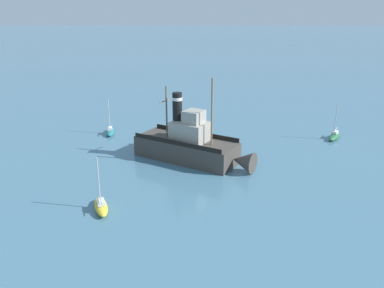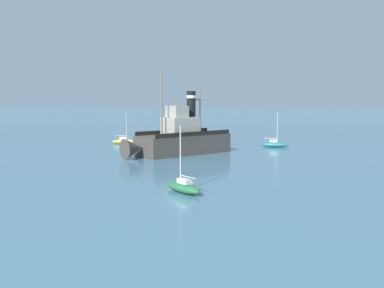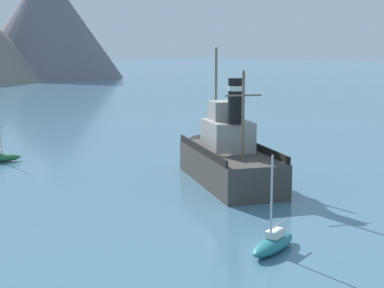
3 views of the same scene
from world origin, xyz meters
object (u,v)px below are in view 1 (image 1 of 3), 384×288
Objects in this scene: old_tugboat at (191,145)px; sailboat_teal at (110,131)px; sailboat_yellow at (101,206)px; sailboat_green at (334,136)px.

sailboat_teal is at bearing -129.20° from old_tugboat.
sailboat_teal is 22.46m from sailboat_yellow.
old_tugboat reaches higher than sailboat_green.
old_tugboat is at bearing 149.26° from sailboat_yellow.
sailboat_teal is at bearing -91.71° from sailboat_green.
sailboat_green is (-21.12, 26.44, 0.00)m from sailboat_yellow.
sailboat_green is (-8.65, 19.03, -1.40)m from old_tugboat.
old_tugboat is at bearing -65.54° from sailboat_green.
sailboat_yellow is at bearing -30.74° from old_tugboat.
sailboat_teal is 30.78m from sailboat_green.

